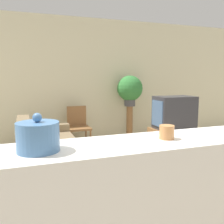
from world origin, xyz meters
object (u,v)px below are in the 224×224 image
(wooden_chair, at_px, (78,125))
(television, at_px, (174,112))
(potted_plant, at_px, (130,89))
(decorative_bowl, at_px, (38,137))
(couch, at_px, (46,153))

(wooden_chair, bearing_deg, television, -37.26)
(potted_plant, xyz_separation_m, decorative_bowl, (-2.15, -3.67, -0.04))
(wooden_chair, xyz_separation_m, potted_plant, (1.18, 0.09, 0.71))
(decorative_bowl, bearing_deg, potted_plant, 59.69)
(wooden_chair, relative_size, decorative_bowl, 3.81)
(potted_plant, bearing_deg, decorative_bowl, -120.31)
(television, bearing_deg, potted_plant, 104.77)
(television, xyz_separation_m, potted_plant, (-0.33, 1.23, 0.37))
(wooden_chair, distance_m, potted_plant, 1.38)
(decorative_bowl, bearing_deg, wooden_chair, 74.92)
(couch, relative_size, decorative_bowl, 7.16)
(couch, distance_m, wooden_chair, 1.32)
(potted_plant, bearing_deg, television, -75.23)
(couch, height_order, decorative_bowl, decorative_bowl)
(couch, height_order, wooden_chair, wooden_chair)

